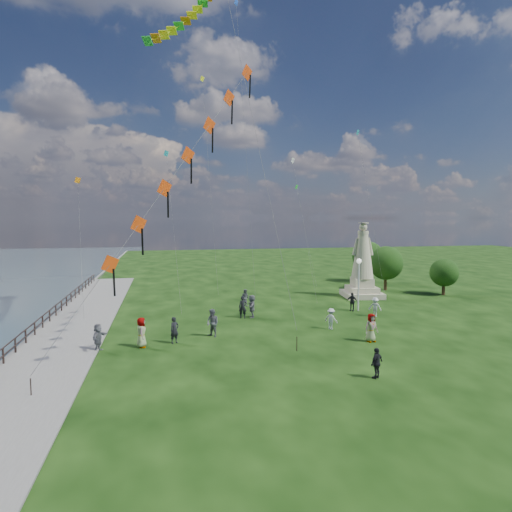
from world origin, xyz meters
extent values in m
cube|color=slate|center=(-16.50, 10.00, -0.20)|extent=(0.30, 160.00, 0.60)
cube|color=slate|center=(-14.00, 8.00, 0.05)|extent=(5.00, 60.00, 0.10)
cylinder|color=black|center=(-16.30, 4.00, 0.50)|extent=(0.11, 0.11, 1.00)
cylinder|color=black|center=(-16.30, 6.00, 0.50)|extent=(0.11, 0.11, 1.00)
cylinder|color=black|center=(-16.30, 8.00, 0.50)|extent=(0.11, 0.11, 1.00)
cylinder|color=black|center=(-16.30, 10.00, 0.50)|extent=(0.11, 0.11, 1.00)
cylinder|color=black|center=(-16.30, 12.00, 0.50)|extent=(0.11, 0.11, 1.00)
cylinder|color=black|center=(-16.30, 14.00, 0.50)|extent=(0.11, 0.11, 1.00)
cylinder|color=black|center=(-16.30, 16.00, 0.50)|extent=(0.11, 0.11, 1.00)
cylinder|color=black|center=(-16.30, 18.00, 0.50)|extent=(0.11, 0.11, 1.00)
cylinder|color=black|center=(-16.30, 20.00, 0.50)|extent=(0.11, 0.11, 1.00)
cylinder|color=black|center=(-16.30, 22.00, 0.50)|extent=(0.11, 0.11, 1.00)
cylinder|color=black|center=(-16.30, 24.00, 0.50)|extent=(0.11, 0.11, 1.00)
cylinder|color=black|center=(-16.30, 26.00, 0.50)|extent=(0.11, 0.11, 1.00)
cylinder|color=black|center=(-16.30, 28.00, 0.50)|extent=(0.11, 0.11, 1.00)
cylinder|color=black|center=(-16.30, 30.00, 0.50)|extent=(0.11, 0.11, 1.00)
cylinder|color=black|center=(-16.30, 32.00, 0.50)|extent=(0.11, 0.11, 1.00)
cylinder|color=black|center=(-16.30, 34.00, 0.50)|extent=(0.11, 0.11, 1.00)
cylinder|color=black|center=(-16.30, 36.00, 0.50)|extent=(0.11, 0.11, 1.00)
cube|color=black|center=(-16.30, 10.00, 0.98)|extent=(0.06, 52.00, 0.06)
cube|color=black|center=(-16.30, 10.00, 0.55)|extent=(0.06, 52.00, 0.06)
cube|color=#B5AC89|center=(12.73, 19.08, 0.27)|extent=(4.33, 4.33, 0.54)
cube|color=#B5AC89|center=(12.73, 19.08, 0.82)|extent=(3.30, 3.30, 0.54)
cube|color=#B5AC89|center=(12.73, 19.08, 1.54)|extent=(2.27, 2.27, 0.91)
cylinder|color=#B5AC89|center=(12.73, 19.08, 6.71)|extent=(1.24, 1.24, 0.36)
sphere|color=#B5AC89|center=(12.73, 19.08, 7.28)|extent=(0.83, 0.83, 0.83)
cylinder|color=#B5AC89|center=(12.73, 19.08, 7.71)|extent=(1.00, 1.00, 0.09)
cylinder|color=silver|center=(9.37, 12.96, 2.15)|extent=(0.13, 0.13, 4.30)
sphere|color=white|center=(9.37, 12.96, 4.43)|extent=(0.43, 0.43, 0.43)
cylinder|color=#382314|center=(17.27, 22.44, 0.96)|extent=(0.36, 0.36, 1.92)
sphere|color=#12340E|center=(17.27, 22.44, 3.12)|extent=(3.83, 3.83, 3.83)
cylinder|color=#382314|center=(21.79, 18.28, 0.74)|extent=(0.36, 0.36, 1.49)
sphere|color=#12340E|center=(21.79, 18.28, 2.41)|extent=(2.97, 2.97, 2.97)
cylinder|color=#382314|center=(18.15, 28.58, 1.00)|extent=(0.36, 0.36, 2.00)
sphere|color=#12340E|center=(18.15, 28.58, 3.24)|extent=(3.99, 3.99, 3.99)
imported|color=black|center=(-6.84, 6.26, 0.88)|extent=(0.77, 0.70, 1.76)
imported|color=#595960|center=(-4.23, 7.28, 0.97)|extent=(1.05, 1.09, 1.94)
imported|color=silver|center=(4.57, 7.48, 0.78)|extent=(1.05, 1.11, 1.56)
imported|color=black|center=(3.12, -2.19, 0.80)|extent=(1.06, 0.89, 1.61)
imported|color=#595960|center=(5.93, 3.87, 0.95)|extent=(0.99, 0.69, 1.90)
imported|color=#595960|center=(-11.49, 5.58, 0.86)|extent=(1.18, 1.73, 1.72)
imported|color=black|center=(-1.17, 12.33, 0.91)|extent=(0.72, 0.54, 1.81)
imported|color=#595960|center=(-0.08, 17.04, 0.80)|extent=(0.87, 0.91, 1.61)
imported|color=silver|center=(9.72, 10.54, 0.81)|extent=(1.16, 1.05, 1.61)
imported|color=black|center=(8.78, 12.99, 0.82)|extent=(1.06, 0.99, 1.64)
imported|color=#595960|center=(-8.92, 5.83, 0.96)|extent=(0.60, 0.95, 1.92)
imported|color=#595960|center=(-0.39, 12.45, 0.94)|extent=(1.03, 1.85, 1.88)
cylinder|color=black|center=(-13.50, -1.00, 0.45)|extent=(0.06, 0.06, 0.90)
cube|color=#DE410D|center=(-10.18, 1.52, 5.80)|extent=(0.87, 0.64, 1.03)
cube|color=black|center=(-10.00, 1.42, 4.85)|extent=(0.10, 0.28, 1.48)
cube|color=#DE410D|center=(-8.75, 2.60, 7.85)|extent=(0.87, 0.64, 1.03)
cube|color=black|center=(-8.57, 2.50, 6.90)|extent=(0.10, 0.28, 1.48)
cube|color=#DE410D|center=(-7.33, 3.68, 9.91)|extent=(0.87, 0.64, 1.03)
cube|color=black|center=(-7.15, 3.58, 8.96)|extent=(0.10, 0.28, 1.48)
cube|color=#DE410D|center=(-5.90, 4.76, 11.97)|extent=(0.87, 0.64, 1.03)
cube|color=black|center=(-5.72, 4.66, 11.02)|extent=(0.10, 0.28, 1.48)
cube|color=#DE410D|center=(-4.48, 5.84, 14.02)|extent=(0.87, 0.64, 1.03)
cube|color=black|center=(-4.30, 5.74, 13.07)|extent=(0.10, 0.28, 1.48)
cube|color=#DE410D|center=(-3.05, 6.92, 16.08)|extent=(0.87, 0.64, 1.03)
cube|color=black|center=(-2.87, 6.82, 15.13)|extent=(0.10, 0.28, 1.48)
cube|color=#DE410D|center=(-1.63, 8.00, 18.13)|extent=(0.87, 0.64, 1.03)
cube|color=black|center=(-1.45, 7.90, 17.18)|extent=(0.10, 0.28, 1.48)
cylinder|color=black|center=(0.50, 3.00, 0.45)|extent=(0.06, 0.06, 0.90)
cube|color=green|center=(-4.76, 6.47, 21.61)|extent=(0.70, 0.67, 0.20)
cube|color=#EEF714|center=(-5.13, 5.93, 20.97)|extent=(0.70, 0.68, 0.21)
cube|color=#EEF714|center=(-5.51, 5.39, 20.36)|extent=(0.69, 0.69, 0.23)
cube|color=orange|center=(-5.92, 4.85, 19.77)|extent=(0.68, 0.69, 0.25)
cube|color=green|center=(-6.34, 4.32, 19.21)|extent=(0.67, 0.69, 0.26)
cube|color=#EEF714|center=(-6.76, 3.79, 18.70)|extent=(0.65, 0.69, 0.28)
cube|color=#EEF714|center=(-7.20, 3.27, 18.23)|extent=(0.64, 0.68, 0.29)
cube|color=orange|center=(-7.63, 2.75, 17.81)|extent=(0.62, 0.67, 0.30)
cube|color=green|center=(-8.06, 2.24, 17.43)|extent=(0.60, 0.66, 0.31)
cube|color=teal|center=(-7.05, 19.73, 14.22)|extent=(0.51, 0.39, 0.57)
cylinder|color=#595959|center=(-6.55, 17.23, 7.13)|extent=(1.02, 5.02, 14.17)
cube|color=silver|center=(5.85, 21.52, 14.18)|extent=(0.51, 0.39, 0.57)
cylinder|color=#595959|center=(6.35, 19.02, 7.11)|extent=(1.02, 5.02, 14.13)
cube|color=#EEF714|center=(-2.84, 28.15, 23.85)|extent=(0.51, 0.39, 0.57)
cylinder|color=#595959|center=(-2.34, 25.65, 11.95)|extent=(1.02, 5.02, 23.80)
cube|color=green|center=(8.98, 30.05, 12.11)|extent=(0.51, 0.39, 0.57)
cylinder|color=#595959|center=(9.48, 27.55, 6.08)|extent=(1.02, 5.02, 12.06)
cube|color=orange|center=(-14.76, 18.93, 11.54)|extent=(0.51, 0.39, 0.57)
cylinder|color=#595959|center=(-14.26, 16.43, 5.79)|extent=(1.02, 5.02, 11.49)
cube|color=blue|center=(0.46, 24.54, 30.71)|extent=(0.51, 0.39, 0.57)
cylinder|color=#595959|center=(0.96, 22.04, 15.38)|extent=(1.02, 5.02, 30.66)
cube|color=teal|center=(13.22, 21.89, 17.41)|extent=(0.51, 0.39, 0.57)
cylinder|color=#595959|center=(13.72, 19.39, 8.73)|extent=(1.02, 5.02, 17.36)
camera|label=1|loc=(-7.42, -21.69, 8.19)|focal=30.00mm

